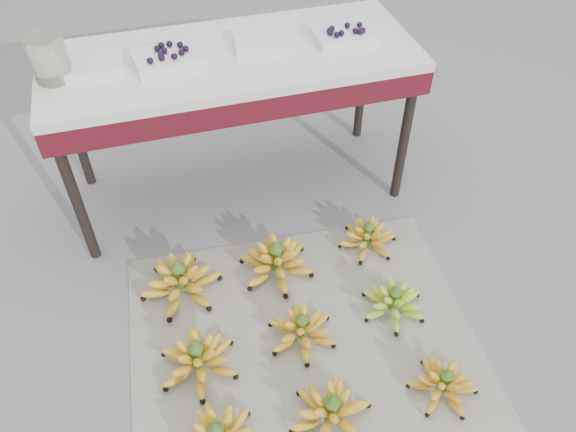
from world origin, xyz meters
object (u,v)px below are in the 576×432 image
object	(u,v)px
bunch_back_center	(276,261)
bunch_back_left	(181,281)
bunch_mid_left	(198,359)
tray_right	(263,41)
newspaper_mat	(304,341)
bunch_front_center	(331,413)
bunch_back_right	(368,237)
bunch_front_right	(444,384)
bunch_mid_center	(302,330)
glass_jar	(49,58)
tray_far_left	(93,66)
vendor_table	(232,71)
bunch_mid_right	(394,302)
tray_left	(169,58)
tray_far_right	(345,34)

from	to	relation	value
bunch_back_center	bunch_back_left	bearing A→B (deg)	170.97
bunch_mid_left	tray_right	world-z (taller)	tray_right
newspaper_mat	bunch_front_center	world-z (taller)	bunch_front_center
bunch_back_left	bunch_back_right	distance (m)	0.79
bunch_back_right	bunch_front_right	bearing A→B (deg)	-72.02
bunch_front_right	bunch_mid_center	size ratio (longest dim) A/B	1.11
newspaper_mat	bunch_back_center	bearing A→B (deg)	91.67
glass_jar	tray_far_left	bearing A→B (deg)	10.68
bunch_back_right	glass_jar	distance (m)	1.40
tray_far_left	vendor_table	bearing A→B (deg)	-1.73
bunch_mid_right	bunch_back_right	xyz separation A→B (m)	(0.03, 0.34, -0.00)
bunch_mid_left	vendor_table	world-z (taller)	vendor_table
tray_far_left	bunch_back_center	bearing A→B (deg)	-46.33
bunch_mid_center	tray_far_left	world-z (taller)	tray_far_left
bunch_front_right	bunch_mid_left	xyz separation A→B (m)	(-0.78, 0.32, 0.01)
bunch_back_center	tray_left	world-z (taller)	tray_left
bunch_back_center	tray_left	xyz separation A→B (m)	(-0.26, 0.53, 0.66)
newspaper_mat	tray_far_right	world-z (taller)	tray_far_right
bunch_mid_right	glass_jar	size ratio (longest dim) A/B	1.57
tray_far_left	tray_right	bearing A→B (deg)	0.32
bunch_front_right	tray_right	world-z (taller)	tray_right
bunch_back_left	tray_right	world-z (taller)	tray_right
glass_jar	tray_right	bearing A→B (deg)	2.13
bunch_mid_left	glass_jar	bearing A→B (deg)	84.38
bunch_back_right	vendor_table	distance (m)	0.88
newspaper_mat	tray_left	xyz separation A→B (m)	(-0.27, 0.87, 0.72)
bunch_front_right	tray_right	bearing A→B (deg)	82.99
newspaper_mat	bunch_mid_left	distance (m)	0.39
tray_far_left	tray_far_right	world-z (taller)	tray_far_right
bunch_front_right	bunch_mid_right	distance (m)	0.36
tray_far_right	tray_right	bearing A→B (deg)	172.75
tray_left	glass_jar	distance (m)	0.42
bunch_front_right	vendor_table	xyz separation A→B (m)	(-0.42, 1.22, 0.57)
bunch_front_right	tray_far_right	xyz separation A→B (m)	(0.04, 1.19, 0.67)
bunch_mid_left	bunch_mid_right	bearing A→B (deg)	-20.99
tray_left	tray_far_right	distance (m)	0.70
bunch_front_center	newspaper_mat	bearing A→B (deg)	94.58
newspaper_mat	bunch_mid_center	xyz separation A→B (m)	(-0.01, 0.01, 0.06)
bunch_mid_left	glass_jar	size ratio (longest dim) A/B	2.25
bunch_mid_left	vendor_table	bearing A→B (deg)	44.40
bunch_front_center	tray_far_right	world-z (taller)	tray_far_right
bunch_front_right	glass_jar	distance (m)	1.77
bunch_front_center	vendor_table	bearing A→B (deg)	97.18
tray_right	tray_far_right	size ratio (longest dim) A/B	0.98
bunch_mid_right	tray_far_right	world-z (taller)	tray_far_right
bunch_mid_right	bunch_front_right	bearing A→B (deg)	-89.56
vendor_table	newspaper_mat	bearing A→B (deg)	-87.86
bunch_mid_center	bunch_back_right	distance (m)	0.54
bunch_back_right	tray_left	distance (m)	1.07
tray_far_right	glass_jar	world-z (taller)	glass_jar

